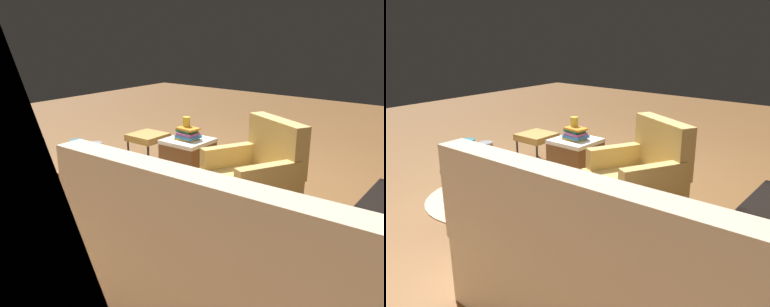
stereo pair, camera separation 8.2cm
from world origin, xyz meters
TOP-DOWN VIEW (x-y plane):
  - ground at (0.00, 0.00)m, footprint 12.00×12.00m
  - couch at (-1.31, 1.62)m, footprint 1.91×0.88m
  - armchair at (-0.65, 0.34)m, footprint 0.90×0.91m
  - laptop_desk at (0.30, 1.22)m, footprint 0.56×0.44m
  - laptop at (0.29, 1.26)m, footprint 0.37×0.32m
  - wicker_hamper at (0.33, -0.01)m, footprint 0.45×0.45m
  - book_stack_hamper at (0.33, -0.01)m, footprint 0.24×0.20m
  - yellow_mug at (0.38, -0.05)m, footprint 0.08×0.08m
  - tv_remote at (0.43, -0.09)m, footprint 0.06×0.16m
  - ottoman at (1.15, -0.25)m, footprint 0.40×0.40m
  - circular_rug at (0.70, 0.83)m, footprint 1.26×1.26m
  - pet_bowl_steel at (2.22, -0.29)m, footprint 0.20×0.20m
  - pet_bowl_teal at (2.53, -0.22)m, footprint 0.20×0.20m

SIDE VIEW (x-z plane):
  - ground at x=0.00m, z-range 0.00..0.00m
  - circular_rug at x=0.70m, z-range 0.00..0.01m
  - pet_bowl_steel at x=2.22m, z-range 0.00..0.05m
  - pet_bowl_teal at x=2.53m, z-range 0.00..0.05m
  - wicker_hamper at x=0.33m, z-range 0.00..0.48m
  - ottoman at x=1.15m, z-range 0.13..0.49m
  - couch at x=-1.31m, z-range -0.17..0.83m
  - armchair at x=-0.65m, z-range -0.07..0.80m
  - laptop_desk at x=0.30m, z-range 0.18..0.66m
  - tv_remote at x=0.43m, z-range 0.48..0.50m
  - laptop at x=0.29m, z-range 0.42..0.63m
  - book_stack_hamper at x=0.33m, z-range 0.48..0.60m
  - yellow_mug at x=0.38m, z-range 0.61..0.71m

